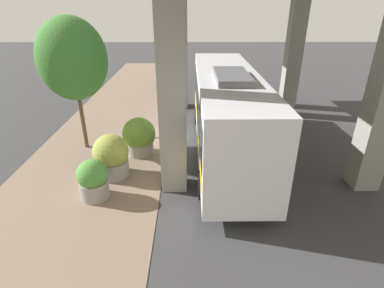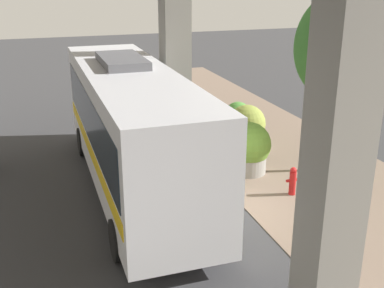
{
  "view_description": "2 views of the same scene",
  "coord_description": "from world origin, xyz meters",
  "px_view_note": "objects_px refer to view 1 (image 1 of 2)",
  "views": [
    {
      "loc": [
        1.06,
        -14.25,
        6.23
      ],
      "look_at": [
        1.15,
        -3.81,
        1.27
      ],
      "focal_mm": 28.0,
      "sensor_mm": 36.0,
      "label": 1
    },
    {
      "loc": [
        5.22,
        11.14,
        6.24
      ],
      "look_at": [
        0.99,
        -1.48,
        1.46
      ],
      "focal_mm": 45.0,
      "sensor_mm": 36.0,
      "label": 2
    }
  ],
  "objects_px": {
    "fire_hydrant": "(135,128)",
    "planter_back": "(93,180)",
    "planter_front": "(111,157)",
    "street_tree_near": "(73,59)",
    "bus": "(226,110)",
    "planter_middle": "(139,137)"
  },
  "relations": [
    {
      "from": "planter_front",
      "to": "planter_middle",
      "type": "distance_m",
      "value": 2.05
    },
    {
      "from": "fire_hydrant",
      "to": "bus",
      "type": "bearing_deg",
      "value": -24.17
    },
    {
      "from": "planter_front",
      "to": "planter_back",
      "type": "xyz_separation_m",
      "value": [
        -0.29,
        -1.48,
        -0.12
      ]
    },
    {
      "from": "fire_hydrant",
      "to": "planter_back",
      "type": "bearing_deg",
      "value": -95.99
    },
    {
      "from": "bus",
      "to": "planter_front",
      "type": "height_order",
      "value": "bus"
    },
    {
      "from": "street_tree_near",
      "to": "fire_hydrant",
      "type": "bearing_deg",
      "value": 30.99
    },
    {
      "from": "planter_back",
      "to": "fire_hydrant",
      "type": "bearing_deg",
      "value": 84.01
    },
    {
      "from": "bus",
      "to": "fire_hydrant",
      "type": "distance_m",
      "value": 5.03
    },
    {
      "from": "bus",
      "to": "planter_middle",
      "type": "bearing_deg",
      "value": -179.68
    },
    {
      "from": "planter_middle",
      "to": "street_tree_near",
      "type": "relative_size",
      "value": 0.29
    },
    {
      "from": "planter_back",
      "to": "street_tree_near",
      "type": "xyz_separation_m",
      "value": [
        -1.55,
        4.06,
        3.35
      ]
    },
    {
      "from": "bus",
      "to": "street_tree_near",
      "type": "distance_m",
      "value": 6.78
    },
    {
      "from": "bus",
      "to": "planter_front",
      "type": "distance_m",
      "value": 5.13
    },
    {
      "from": "planter_front",
      "to": "street_tree_near",
      "type": "bearing_deg",
      "value": 125.5
    },
    {
      "from": "bus",
      "to": "planter_back",
      "type": "relative_size",
      "value": 7.18
    },
    {
      "from": "planter_middle",
      "to": "street_tree_near",
      "type": "distance_m",
      "value": 4.24
    },
    {
      "from": "bus",
      "to": "planter_middle",
      "type": "xyz_separation_m",
      "value": [
        -3.81,
        -0.02,
        -1.25
      ]
    },
    {
      "from": "fire_hydrant",
      "to": "planter_front",
      "type": "xyz_separation_m",
      "value": [
        -0.26,
        -3.85,
        0.4
      ]
    },
    {
      "from": "bus",
      "to": "planter_front",
      "type": "bearing_deg",
      "value": -157.48
    },
    {
      "from": "fire_hydrant",
      "to": "planter_back",
      "type": "relative_size",
      "value": 0.6
    },
    {
      "from": "planter_front",
      "to": "street_tree_near",
      "type": "relative_size",
      "value": 0.3
    },
    {
      "from": "planter_front",
      "to": "street_tree_near",
      "type": "distance_m",
      "value": 4.53
    }
  ]
}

